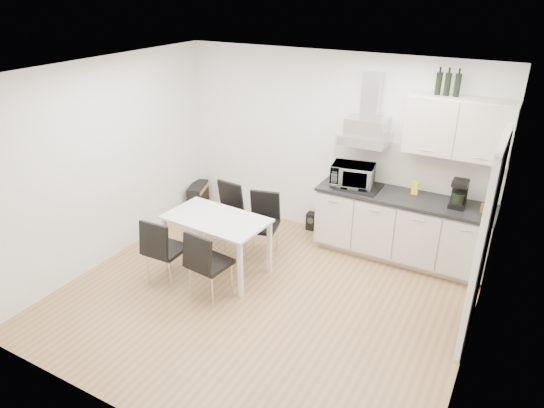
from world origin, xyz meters
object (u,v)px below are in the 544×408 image
at_px(chair_near_right, 210,264).
at_px(guitar_amp, 198,197).
at_px(dining_table, 216,224).
at_px(chair_near_left, 166,250).
at_px(chair_far_right, 261,227).
at_px(floor_speaker, 312,221).
at_px(kitchenette, 407,201).
at_px(chair_far_left, 222,216).

height_order(chair_near_right, guitar_amp, chair_near_right).
relative_size(dining_table, chair_near_right, 1.49).
xyz_separation_m(chair_near_left, chair_near_right, (0.65, -0.00, 0.00)).
relative_size(chair_far_right, floor_speaker, 3.34).
xyz_separation_m(chair_near_right, floor_speaker, (0.33, 2.12, -0.31)).
relative_size(chair_near_right, guitar_amp, 1.59).
xyz_separation_m(chair_far_right, chair_near_left, (-0.70, -1.09, 0.00)).
bearing_deg(floor_speaker, dining_table, -114.27).
bearing_deg(chair_near_right, guitar_amp, 136.77).
relative_size(chair_far_right, chair_near_left, 1.00).
relative_size(chair_near_left, chair_near_right, 1.00).
bearing_deg(floor_speaker, kitchenette, -11.02).
relative_size(dining_table, chair_far_left, 1.49).
xyz_separation_m(chair_far_left, guitar_amp, (-1.00, 0.76, -0.23)).
bearing_deg(chair_near_left, dining_table, 50.56).
bearing_deg(chair_near_right, chair_far_left, 124.41).
distance_m(chair_near_left, guitar_amp, 2.10).
bearing_deg(dining_table, chair_near_right, -59.51).
bearing_deg(floor_speaker, guitar_amp, -176.79).
height_order(chair_far_left, guitar_amp, chair_far_left).
xyz_separation_m(dining_table, guitar_amp, (-1.33, 1.36, -0.44)).
xyz_separation_m(dining_table, chair_near_right, (0.26, -0.51, -0.22)).
height_order(kitchenette, floor_speaker, kitchenette).
relative_size(kitchenette, chair_far_left, 2.86).
bearing_deg(chair_near_left, chair_far_left, 85.14).
height_order(kitchenette, dining_table, kitchenette).
bearing_deg(chair_far_right, dining_table, 47.76).
distance_m(guitar_amp, floor_speaker, 1.94).
bearing_deg(guitar_amp, chair_far_right, -45.12).
bearing_deg(kitchenette, chair_near_right, -131.20).
bearing_deg(kitchenette, dining_table, -143.75).
height_order(kitchenette, chair_near_right, kitchenette).
distance_m(chair_near_right, floor_speaker, 2.17).
xyz_separation_m(dining_table, chair_far_left, (-0.33, 0.60, -0.22)).
distance_m(chair_far_left, guitar_amp, 1.27).
relative_size(kitchenette, guitar_amp, 4.55).
bearing_deg(chair_far_right, chair_near_right, 73.29).
distance_m(kitchenette, floor_speaker, 1.56).
height_order(kitchenette, chair_near_left, kitchenette).
height_order(chair_near_right, floor_speaker, chair_near_right).
relative_size(kitchenette, chair_far_right, 2.86).
bearing_deg(chair_far_right, kitchenette, -166.39).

